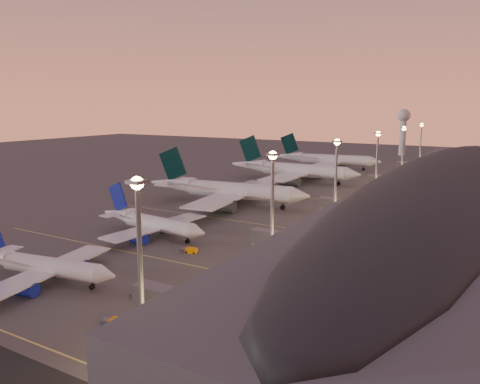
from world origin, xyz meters
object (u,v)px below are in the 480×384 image
at_px(radar_tower, 403,124).
at_px(airliner_narrow_north, 151,223).
at_px(airliner_wide_far, 326,160).
at_px(airliner_wide_mid, 292,170).
at_px(airliner_narrow_south, 40,265).
at_px(baggage_tug_c, 189,250).
at_px(airliner_wide_near, 225,190).
at_px(baggage_tug_b, 142,295).
at_px(baggage_tug_a, 115,322).

bearing_deg(radar_tower, airliner_narrow_north, -93.48).
bearing_deg(airliner_wide_far, airliner_wide_mid, -94.03).
relative_size(airliner_narrow_south, baggage_tug_c, 8.44).
relative_size(airliner_narrow_south, airliner_narrow_north, 0.95).
xyz_separation_m(airliner_wide_near, baggage_tug_c, (22.17, -51.96, -4.60)).
height_order(radar_tower, baggage_tug_b, radar_tower).
bearing_deg(airliner_wide_near, airliner_wide_far, 85.14).
distance_m(airliner_narrow_north, airliner_wide_near, 45.10).
bearing_deg(airliner_wide_far, baggage_tug_a, -86.07).
height_order(airliner_narrow_south, baggage_tug_b, airliner_narrow_south).
bearing_deg(baggage_tug_a, radar_tower, 79.22).
height_order(airliner_wide_near, baggage_tug_c, airliner_wide_near).
bearing_deg(baggage_tug_a, airliner_narrow_south, 152.42).
height_order(airliner_wide_mid, airliner_wide_far, airliner_wide_mid).
height_order(airliner_wide_near, airliner_wide_mid, airliner_wide_mid).
xyz_separation_m(airliner_narrow_south, airliner_wide_far, (-10.30, 192.87, 1.71)).
bearing_deg(airliner_narrow_south, baggage_tug_b, 0.32).
relative_size(airliner_narrow_south, baggage_tug_b, 8.28).
distance_m(airliner_narrow_south, airliner_narrow_north, 37.47).
bearing_deg(airliner_wide_far, airliner_wide_near, -95.23).
bearing_deg(airliner_narrow_south, baggage_tug_c, 54.40).
distance_m(airliner_wide_far, baggage_tug_a, 203.10).
relative_size(airliner_wide_mid, airliner_wide_far, 1.07).
height_order(airliner_narrow_south, airliner_wide_far, airliner_wide_far).
relative_size(radar_tower, baggage_tug_b, 7.50).
xyz_separation_m(airliner_wide_mid, baggage_tug_b, (31.13, -137.61, -4.82)).
relative_size(radar_tower, baggage_tug_a, 7.44).
xyz_separation_m(radar_tower, baggage_tug_c, (2.80, -257.79, -21.32)).
bearing_deg(baggage_tug_c, airliner_wide_far, 88.41).
height_order(radar_tower, baggage_tug_c, radar_tower).
distance_m(airliner_wide_near, baggage_tug_b, 84.06).
bearing_deg(radar_tower, airliner_narrow_south, -92.37).
bearing_deg(radar_tower, airliner_wide_far, -103.15).
relative_size(airliner_narrow_north, airliner_wide_near, 0.61).
bearing_deg(baggage_tug_b, airliner_wide_mid, 82.08).
distance_m(airliner_wide_far, radar_tower, 99.16).
distance_m(airliner_wide_near, baggage_tug_a, 95.51).
bearing_deg(airliner_narrow_north, airliner_narrow_south, -79.70).
xyz_separation_m(airliner_narrow_south, baggage_tug_c, (14.74, 30.24, -2.77)).
xyz_separation_m(airliner_wide_far, baggage_tug_b, (33.53, -188.80, -4.48)).
relative_size(airliner_wide_mid, baggage_tug_b, 15.01).
bearing_deg(airliner_narrow_north, airliner_wide_mid, 97.79).
relative_size(airliner_wide_near, radar_tower, 1.92).
bearing_deg(baggage_tug_b, baggage_tug_c, 87.32).
height_order(airliner_wide_far, baggage_tug_c, airliner_wide_far).
xyz_separation_m(airliner_wide_mid, baggage_tug_c, (22.64, -111.44, -4.82)).
bearing_deg(baggage_tug_a, airliner_wide_near, 97.53).
relative_size(airliner_wide_mid, radar_tower, 2.00).
relative_size(airliner_narrow_south, airliner_wide_mid, 0.55).
distance_m(airliner_wide_near, airliner_wide_mid, 59.48).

